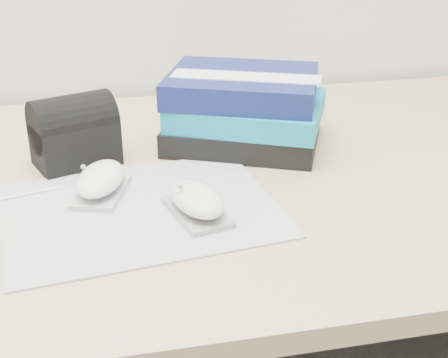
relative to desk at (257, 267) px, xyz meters
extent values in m
cube|color=tan|center=(0.00, -0.06, 0.22)|extent=(1.60, 0.80, 0.03)
cube|color=tan|center=(0.00, 0.32, -0.15)|extent=(1.52, 0.03, 0.35)
cube|color=gray|center=(-0.22, -0.17, 0.24)|extent=(0.40, 0.33, 0.00)
cube|color=#AFAFB2|center=(-0.27, -0.11, 0.24)|extent=(0.09, 0.13, 0.01)
ellipsoid|color=white|center=(-0.27, -0.11, 0.26)|extent=(0.10, 0.13, 0.03)
ellipsoid|color=#9B9B9E|center=(-0.29, -0.11, 0.28)|extent=(0.01, 0.01, 0.01)
cube|color=#979799|center=(-0.14, -0.20, 0.24)|extent=(0.09, 0.13, 0.01)
ellipsoid|color=white|center=(-0.14, -0.20, 0.26)|extent=(0.09, 0.12, 0.03)
ellipsoid|color=gray|center=(-0.17, -0.20, 0.28)|extent=(0.01, 0.01, 0.01)
cube|color=black|center=(-0.02, 0.04, 0.26)|extent=(0.31, 0.28, 0.04)
cube|color=#0F86A8|center=(-0.01, 0.04, 0.30)|extent=(0.31, 0.28, 0.04)
cube|color=#121B52|center=(-0.02, 0.05, 0.34)|extent=(0.30, 0.27, 0.04)
cube|color=white|center=(-0.02, 0.02, 0.36)|extent=(0.25, 0.14, 0.00)
cube|color=black|center=(-0.30, 0.01, 0.27)|extent=(0.15, 0.12, 0.07)
cylinder|color=black|center=(-0.30, 0.01, 0.31)|extent=(0.15, 0.12, 0.09)
camera|label=1|loc=(-0.26, -0.94, 0.65)|focal=50.00mm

